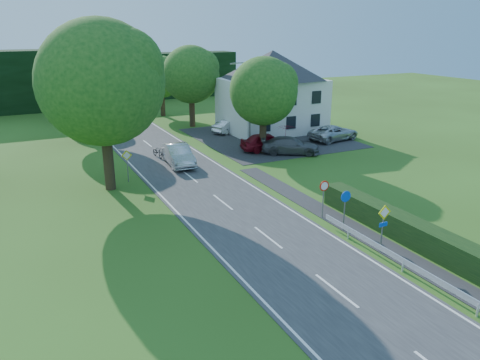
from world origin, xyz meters
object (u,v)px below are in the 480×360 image
streetlight (249,101)px  parasol (286,134)px  parked_car_grey (290,145)px  motorcycle (158,152)px  parked_car_silver_a (229,126)px  parked_car_silver_b (334,133)px  moving_car (178,155)px  parked_car_red (267,142)px

streetlight → parasol: size_ratio=3.97×
parked_car_grey → parasol: size_ratio=2.58×
motorcycle → parked_car_silver_a: (9.90, 6.40, 0.19)m
parasol → streetlight: bearing=-178.4°
parked_car_grey → parasol: parasol is taller
parked_car_silver_a → parked_car_silver_b: size_ratio=0.76×
moving_car → parasol: (11.99, 2.53, 0.06)m
moving_car → motorcycle: bearing=110.8°
streetlight → parked_car_red: streetlight is taller
streetlight → parked_car_grey: bearing=-55.0°
streetlight → motorcycle: 9.49m
parked_car_grey → parasol: bearing=4.6°
moving_car → streetlight: bearing=22.1°
moving_car → parked_car_silver_b: bearing=9.9°
motorcycle → parasol: 12.86m
parked_car_red → parked_car_silver_b: 8.12m
moving_car → motorcycle: 3.14m
parked_car_silver_a → moving_car: bearing=112.9°
parked_car_silver_a → parked_car_grey: 10.57m
parked_car_silver_b → motorcycle: bearing=76.3°
parked_car_red → motorcycle: bearing=84.3°
parked_car_red → parasol: (3.10, 1.68, 0.08)m
parked_car_silver_b → parasol: size_ratio=2.71×
moving_car → parked_car_silver_a: bearing=51.0°
parked_car_red → parked_car_grey: (1.33, -1.95, -0.07)m
moving_car → parasol: size_ratio=2.56×
motorcycle → parked_car_silver_b: bearing=-12.0°
parasol → parked_car_silver_a: bearing=113.2°
parked_car_silver_a → motorcycle: bearing=99.7°
streetlight → parked_car_red: bearing=-54.2°
parked_car_red → parked_car_silver_b: size_ratio=0.89×
moving_car → parked_car_silver_a: (9.05, 9.41, -0.16)m
moving_car → parked_car_red: (8.88, 0.85, -0.02)m
streetlight → motorcycle: size_ratio=4.22×
parked_car_grey → parasol: 4.03m
parked_car_silver_a → streetlight: bearing=146.4°
streetlight → motorcycle: bearing=176.0°
streetlight → parked_car_silver_a: streetlight is taller
motorcycle → parked_car_silver_b: 17.91m
streetlight → motorcycle: (-8.62, 0.60, -3.93)m
motorcycle → parasol: bearing=-9.3°
parked_car_silver_a → parked_car_red: bearing=155.7°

